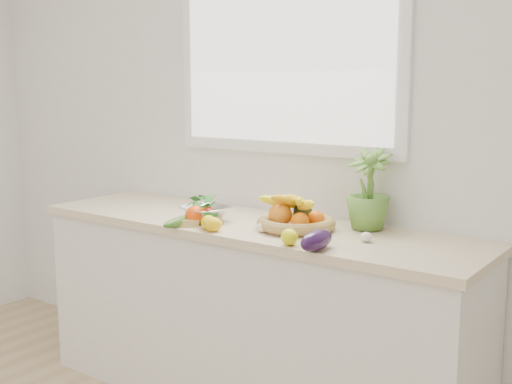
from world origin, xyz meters
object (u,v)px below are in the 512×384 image
Objects in this scene: cucumber at (182,221)px; colander_with_spinach at (206,209)px; eggplant at (317,240)px; fruit_basket at (295,218)px; potted_herb at (368,188)px; apple at (207,214)px.

colander_with_spinach is (0.02, 0.14, 0.04)m from cucumber.
eggplant is 0.38m from fruit_basket.
colander_with_spinach reaches higher than cucumber.
eggplant is 0.50× the size of fruit_basket.
potted_herb is at bearing 36.18° from fruit_basket.
colander_with_spinach is at bearing 80.45° from cucumber.
colander_with_spinach is (-0.00, -0.00, 0.02)m from apple.
potted_herb is 1.34× the size of colander_with_spinach.
cucumber is at bearing -99.55° from apple.
eggplant is 0.72m from colander_with_spinach.
fruit_basket is 0.44m from colander_with_spinach.
apple is 0.21× the size of potted_herb.
apple is at bearing 80.45° from cucumber.
cucumber is at bearing -151.58° from fruit_basket.
fruit_basket is at bearing 135.33° from eggplant.
potted_herb is at bearing 31.38° from cucumber.
colander_with_spinach is at bearing -99.48° from apple.
potted_herb reaches higher than fruit_basket.
fruit_basket is (-0.27, 0.26, 0.01)m from eggplant.
potted_herb is at bearing 22.83° from apple.
cucumber is 0.96× the size of colander_with_spinach.
eggplant is 0.58× the size of potted_herb.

